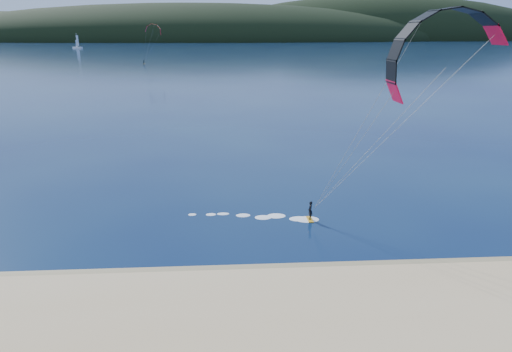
% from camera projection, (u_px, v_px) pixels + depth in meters
% --- Properties ---
extents(ground, '(1800.00, 1800.00, 0.00)m').
position_uv_depth(ground, '(193.00, 319.00, 25.09)').
color(ground, '#08153C').
rests_on(ground, ground).
extents(wet_sand, '(220.00, 2.50, 0.10)m').
position_uv_depth(wet_sand, '(198.00, 276.00, 29.35)').
color(wet_sand, '#8D7B52').
rests_on(wet_sand, ground).
extents(headland, '(1200.00, 310.00, 140.00)m').
position_uv_depth(headland, '(226.00, 40.00, 733.35)').
color(headland, black).
rests_on(headland, ground).
extents(kitesurfer_near, '(22.44, 8.21, 16.85)m').
position_uv_depth(kitesurfer_near, '(437.00, 75.00, 29.97)').
color(kitesurfer_near, orange).
rests_on(kitesurfer_near, ground).
extents(kitesurfer_far, '(10.62, 8.58, 16.91)m').
position_uv_depth(kitesurfer_far, '(153.00, 33.00, 205.70)').
color(kitesurfer_far, orange).
rests_on(kitesurfer_far, ground).
extents(sailboat, '(9.21, 5.90, 12.84)m').
position_uv_depth(sailboat, '(78.00, 47.00, 398.97)').
color(sailboat, white).
rests_on(sailboat, ground).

